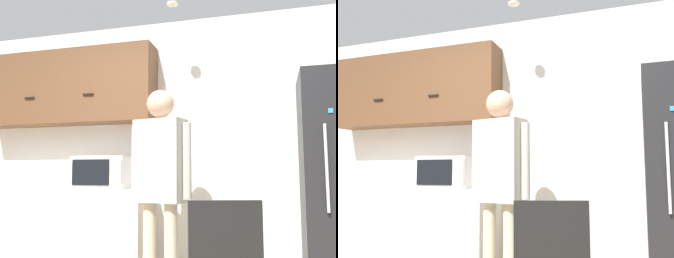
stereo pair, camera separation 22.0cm
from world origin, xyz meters
TOP-DOWN VIEW (x-y plane):
  - back_wall at (0.00, 2.03)m, footprint 6.00×0.06m
  - counter at (-1.20, 1.71)m, footprint 2.01×0.58m
  - upper_cabinets at (-1.20, 1.84)m, footprint 2.01×0.34m
  - microwave at (-0.63, 1.64)m, footprint 0.54×0.38m
  - person at (0.07, 1.25)m, footprint 0.56×0.31m
  - ceiling_light at (0.10, 1.54)m, footprint 0.11×0.11m

SIDE VIEW (x-z plane):
  - counter at x=-1.20m, z-range 0.00..0.93m
  - microwave at x=-0.63m, z-range 0.93..1.24m
  - person at x=0.07m, z-range 0.20..1.98m
  - back_wall at x=0.00m, z-range 0.00..2.70m
  - upper_cabinets at x=-1.20m, z-range 1.60..2.41m
  - ceiling_light at x=0.10m, z-range 2.67..2.69m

